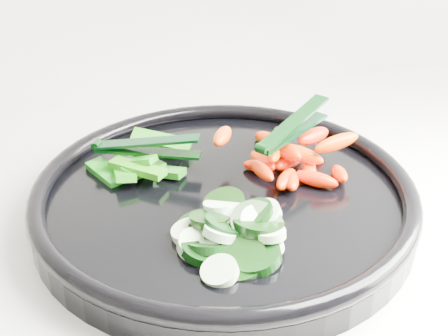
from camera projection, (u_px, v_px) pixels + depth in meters
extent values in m
cylinder|color=black|center=(224.00, 205.00, 0.61)|extent=(0.46, 0.46, 0.02)
torus|color=black|center=(224.00, 189.00, 0.60)|extent=(0.46, 0.46, 0.02)
cylinder|color=black|center=(239.00, 260.00, 0.51)|extent=(0.06, 0.06, 0.03)
cylinder|color=beige|center=(220.00, 272.00, 0.50)|extent=(0.04, 0.04, 0.02)
cylinder|color=black|center=(209.00, 246.00, 0.53)|extent=(0.04, 0.04, 0.03)
cylinder|color=#E1FBC9|center=(214.00, 243.00, 0.53)|extent=(0.03, 0.03, 0.02)
cylinder|color=black|center=(208.00, 236.00, 0.54)|extent=(0.05, 0.05, 0.02)
cylinder|color=beige|center=(198.00, 246.00, 0.53)|extent=(0.04, 0.04, 0.02)
cylinder|color=black|center=(254.00, 257.00, 0.52)|extent=(0.06, 0.06, 0.02)
cylinder|color=beige|center=(264.00, 246.00, 0.53)|extent=(0.05, 0.05, 0.02)
cylinder|color=black|center=(198.00, 227.00, 0.55)|extent=(0.06, 0.06, 0.02)
cylinder|color=beige|center=(215.00, 228.00, 0.55)|extent=(0.04, 0.04, 0.02)
cylinder|color=black|center=(212.00, 242.00, 0.53)|extent=(0.05, 0.04, 0.01)
cylinder|color=#DFF9C7|center=(191.00, 233.00, 0.55)|extent=(0.05, 0.05, 0.01)
cylinder|color=black|center=(206.00, 248.00, 0.53)|extent=(0.06, 0.06, 0.02)
cylinder|color=#DAEDBE|center=(208.00, 239.00, 0.54)|extent=(0.04, 0.04, 0.01)
cylinder|color=black|center=(202.00, 244.00, 0.53)|extent=(0.05, 0.05, 0.02)
cylinder|color=#C9EBBC|center=(197.00, 236.00, 0.54)|extent=(0.04, 0.04, 0.02)
cylinder|color=black|center=(251.00, 215.00, 0.55)|extent=(0.06, 0.06, 0.03)
cylinder|color=beige|center=(263.00, 214.00, 0.55)|extent=(0.04, 0.04, 0.02)
cylinder|color=black|center=(210.00, 219.00, 0.55)|extent=(0.05, 0.05, 0.02)
cylinder|color=beige|center=(219.00, 206.00, 0.56)|extent=(0.03, 0.03, 0.01)
cylinder|color=black|center=(225.00, 226.00, 0.54)|extent=(0.04, 0.04, 0.03)
cylinder|color=beige|center=(220.00, 233.00, 0.53)|extent=(0.04, 0.03, 0.02)
cylinder|color=black|center=(256.00, 225.00, 0.54)|extent=(0.07, 0.06, 0.03)
cylinder|color=beige|center=(259.00, 223.00, 0.54)|extent=(0.05, 0.05, 0.03)
cylinder|color=black|center=(224.00, 204.00, 0.57)|extent=(0.06, 0.06, 0.02)
cylinder|color=#D4F0C0|center=(230.00, 216.00, 0.55)|extent=(0.03, 0.03, 0.02)
cylinder|color=black|center=(258.00, 225.00, 0.54)|extent=(0.06, 0.06, 0.02)
cylinder|color=#CEEEBF|center=(270.00, 234.00, 0.53)|extent=(0.03, 0.03, 0.01)
ellipsoid|color=#FF5B00|center=(309.00, 170.00, 0.63)|extent=(0.03, 0.05, 0.02)
ellipsoid|color=#F21E00|center=(286.00, 179.00, 0.62)|extent=(0.04, 0.05, 0.02)
ellipsoid|color=#F21800|center=(316.00, 179.00, 0.62)|extent=(0.05, 0.04, 0.02)
ellipsoid|color=#FF0E00|center=(259.00, 166.00, 0.64)|extent=(0.04, 0.04, 0.02)
ellipsoid|color=red|center=(339.00, 174.00, 0.63)|extent=(0.02, 0.05, 0.02)
ellipsoid|color=#E85A00|center=(263.00, 160.00, 0.65)|extent=(0.03, 0.05, 0.02)
ellipsoid|color=red|center=(292.00, 181.00, 0.61)|extent=(0.03, 0.04, 0.02)
ellipsoid|color=#F02500|center=(289.00, 162.00, 0.65)|extent=(0.05, 0.04, 0.02)
ellipsoid|color=#FF1E00|center=(269.00, 140.00, 0.69)|extent=(0.03, 0.05, 0.03)
ellipsoid|color=red|center=(262.00, 170.00, 0.60)|extent=(0.02, 0.05, 0.02)
ellipsoid|color=#EB2600|center=(280.00, 134.00, 0.67)|extent=(0.02, 0.05, 0.03)
ellipsoid|color=#FE1C00|center=(286.00, 151.00, 0.64)|extent=(0.03, 0.05, 0.03)
ellipsoid|color=#F55600|center=(301.00, 154.00, 0.63)|extent=(0.05, 0.05, 0.02)
ellipsoid|color=#F55700|center=(274.00, 154.00, 0.63)|extent=(0.03, 0.04, 0.02)
ellipsoid|color=#F01500|center=(313.00, 136.00, 0.67)|extent=(0.06, 0.04, 0.02)
ellipsoid|color=#F12B00|center=(222.00, 136.00, 0.64)|extent=(0.04, 0.05, 0.02)
ellipsoid|color=#F92100|center=(285.00, 134.00, 0.64)|extent=(0.05, 0.03, 0.02)
ellipsoid|color=#DE4400|center=(337.00, 143.00, 0.62)|extent=(0.05, 0.02, 0.02)
cube|color=#0E6609|center=(146.00, 163.00, 0.65)|extent=(0.04, 0.06, 0.02)
cube|color=#11720A|center=(143.00, 169.00, 0.64)|extent=(0.05, 0.05, 0.03)
cube|color=#18750B|center=(164.00, 151.00, 0.68)|extent=(0.04, 0.04, 0.02)
cube|color=#156409|center=(163.00, 172.00, 0.64)|extent=(0.05, 0.04, 0.01)
cube|color=#0A7110|center=(106.00, 172.00, 0.64)|extent=(0.04, 0.05, 0.01)
cube|color=#1E6F0A|center=(122.00, 171.00, 0.64)|extent=(0.02, 0.07, 0.03)
cube|color=#0A710C|center=(134.00, 161.00, 0.64)|extent=(0.05, 0.04, 0.02)
cube|color=#26710A|center=(137.00, 168.00, 0.62)|extent=(0.06, 0.05, 0.01)
cube|color=#0A6C11|center=(161.00, 141.00, 0.67)|extent=(0.07, 0.05, 0.02)
cylinder|color=black|center=(262.00, 149.00, 0.59)|extent=(0.01, 0.01, 0.01)
cube|color=black|center=(293.00, 132.00, 0.63)|extent=(0.10, 0.08, 0.00)
cube|color=black|center=(294.00, 122.00, 0.62)|extent=(0.10, 0.08, 0.02)
cylinder|color=black|center=(96.00, 144.00, 0.65)|extent=(0.01, 0.01, 0.01)
cube|color=black|center=(148.00, 152.00, 0.64)|extent=(0.11, 0.06, 0.00)
cube|color=black|center=(147.00, 142.00, 0.64)|extent=(0.11, 0.06, 0.02)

